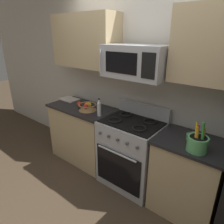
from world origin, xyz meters
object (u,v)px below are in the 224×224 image
at_px(microwave, 136,62).
at_px(utensil_crock, 198,143).
at_px(fruit_basket, 87,107).
at_px(range_oven, 131,152).
at_px(apple_loose, 79,104).
at_px(bottle_vinegar, 99,108).
at_px(prep_bowl, 194,137).
at_px(cutting_board, 69,99).

bearing_deg(microwave, utensil_crock, -12.17).
relative_size(microwave, fruit_basket, 2.85).
bearing_deg(range_oven, apple_loose, -179.18).
height_order(bottle_vinegar, prep_bowl, bottle_vinegar).
height_order(fruit_basket, prep_bowl, fruit_basket).
bearing_deg(apple_loose, utensil_crock, -4.50).
xyz_separation_m(fruit_basket, cutting_board, (-0.60, 0.15, -0.05)).
relative_size(range_oven, prep_bowl, 6.87).
relative_size(cutting_board, bottle_vinegar, 1.26).
height_order(utensil_crock, cutting_board, utensil_crock).
bearing_deg(fruit_basket, range_oven, 3.69).
distance_m(microwave, prep_bowl, 1.04).
bearing_deg(utensil_crock, cutting_board, 173.18).
bearing_deg(cutting_board, range_oven, -4.49).
bearing_deg(fruit_basket, cutting_board, 165.60).
bearing_deg(microwave, bottle_vinegar, -165.58).
distance_m(cutting_board, prep_bowl, 2.10).
bearing_deg(bottle_vinegar, apple_loose, 170.42).
bearing_deg(range_oven, utensil_crock, -10.53).
distance_m(fruit_basket, bottle_vinegar, 0.29).
bearing_deg(range_oven, prep_bowl, 3.31).
bearing_deg(cutting_board, prep_bowl, -1.72).
xyz_separation_m(utensil_crock, bottle_vinegar, (-1.31, 0.06, 0.03)).
xyz_separation_m(utensil_crock, cutting_board, (-2.19, 0.26, -0.07)).
height_order(range_oven, utensil_crock, utensil_crock).
xyz_separation_m(microwave, apple_loose, (-0.97, -0.04, -0.71)).
relative_size(utensil_crock, cutting_board, 1.01).
height_order(utensil_crock, apple_loose, utensil_crock).
relative_size(range_oven, utensil_crock, 3.47).
distance_m(utensil_crock, cutting_board, 2.21).
bearing_deg(apple_loose, fruit_basket, -9.12).
distance_m(range_oven, cutting_board, 1.43).
bearing_deg(cutting_board, apple_loose, -17.22).
distance_m(utensil_crock, fruit_basket, 1.59).
distance_m(apple_loose, cutting_board, 0.41).
distance_m(range_oven, apple_loose, 1.08).
bearing_deg(utensil_crock, bottle_vinegar, 177.42).
xyz_separation_m(apple_loose, bottle_vinegar, (0.49, -0.08, 0.07)).
xyz_separation_m(range_oven, cutting_board, (-1.35, 0.11, 0.44)).
relative_size(microwave, cutting_board, 2.44).
height_order(microwave, cutting_board, microwave).
relative_size(microwave, bottle_vinegar, 3.09).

